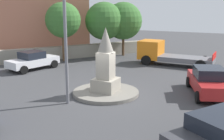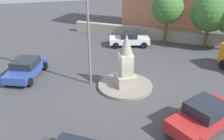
{
  "view_description": "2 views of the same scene",
  "coord_description": "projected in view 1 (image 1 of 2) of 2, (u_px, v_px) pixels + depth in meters",
  "views": [
    {
      "loc": [
        -13.92,
        -6.94,
        5.07
      ],
      "look_at": [
        0.22,
        -0.29,
        1.42
      ],
      "focal_mm": 45.17,
      "sensor_mm": 36.0,
      "label": 1
    },
    {
      "loc": [
        -4.88,
        -13.29,
        8.0
      ],
      "look_at": [
        -0.84,
        0.45,
        1.22
      ],
      "focal_mm": 36.94,
      "sensor_mm": 36.0,
      "label": 2
    }
  ],
  "objects": [
    {
      "name": "traffic_island",
      "position": [
        106.0,
        92.0,
        16.27
      ],
      "size": [
        3.8,
        3.8,
        0.19
      ],
      "primitive_type": "cylinder",
      "color": "gray",
      "rests_on": "ground"
    },
    {
      "name": "monument",
      "position": [
        106.0,
        64.0,
        15.89
      ],
      "size": [
        1.31,
        1.31,
        3.64
      ],
      "color": "#9E9687",
      "rests_on": "traffic_island"
    },
    {
      "name": "streetlamp",
      "position": [
        64.0,
        2.0,
        13.6
      ],
      "size": [
        2.77,
        0.28,
        8.77
      ],
      "color": "slate",
      "rests_on": "ground"
    },
    {
      "name": "stone_boundary_wall",
      "position": [
        50.0,
        54.0,
        26.13
      ],
      "size": [
        16.36,
        12.62,
        1.22
      ],
      "primitive_type": "cube",
      "rotation": [
        0.0,
        0.0,
        2.49
      ],
      "color": "#9E9687",
      "rests_on": "ground"
    },
    {
      "name": "tree_mid_cluster",
      "position": [
        104.0,
        21.0,
        26.91
      ],
      "size": [
        3.61,
        3.61,
        5.32
      ],
      "color": "brown",
      "rests_on": "ground"
    },
    {
      "name": "car_white_far_side",
      "position": [
        33.0,
        60.0,
        22.34
      ],
      "size": [
        4.35,
        2.72,
        1.46
      ],
      "color": "silver",
      "rests_on": "ground"
    },
    {
      "name": "truck_orange_near_island",
      "position": [
        165.0,
        54.0,
        24.13
      ],
      "size": [
        2.45,
        6.3,
        2.0
      ],
      "color": "orange",
      "rests_on": "ground"
    },
    {
      "name": "corner_building",
      "position": [
        36.0,
        3.0,
        29.0
      ],
      "size": [
        11.09,
        10.47,
        10.45
      ],
      "primitive_type": "cube",
      "rotation": [
        0.0,
        0.0,
        2.49
      ],
      "color": "#935B47",
      "rests_on": "ground"
    },
    {
      "name": "tree_near_wall",
      "position": [
        123.0,
        21.0,
        27.89
      ],
      "size": [
        3.71,
        3.71,
        5.32
      ],
      "color": "brown",
      "rests_on": "ground"
    },
    {
      "name": "ground_plane",
      "position": [
        106.0,
        94.0,
        16.29
      ],
      "size": [
        80.0,
        80.0,
        0.0
      ],
      "primitive_type": "plane",
      "color": "#424244"
    },
    {
      "name": "tree_far_corner",
      "position": [
        63.0,
        20.0,
        25.03
      ],
      "size": [
        3.16,
        3.16,
        5.29
      ],
      "color": "brown",
      "rests_on": "ground"
    },
    {
      "name": "car_red_passing",
      "position": [
        209.0,
        81.0,
        16.01
      ],
      "size": [
        4.61,
        3.05,
        1.6
      ],
      "color": "#B22323",
      "rests_on": "ground"
    }
  ]
}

